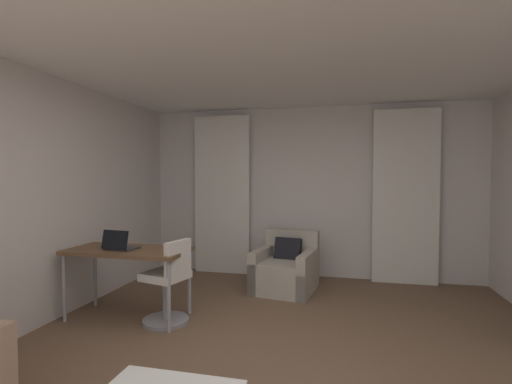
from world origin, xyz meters
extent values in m
plane|color=brown|center=(0.00, 0.00, 0.00)|extent=(12.00, 12.00, 0.00)
cube|color=silver|center=(0.00, 3.03, 1.30)|extent=(5.12, 0.06, 2.60)
cube|color=white|center=(0.00, 0.00, 2.63)|extent=(5.12, 6.12, 0.06)
cube|color=silver|center=(-1.38, 2.90, 1.25)|extent=(0.90, 0.06, 2.50)
cube|color=silver|center=(1.38, 2.90, 1.25)|extent=(0.90, 0.06, 2.50)
cube|color=#B2A899|center=(-0.25, 2.18, 0.21)|extent=(0.88, 0.94, 0.41)
cube|color=#B2A899|center=(-0.20, 2.52, 0.59)|extent=(0.78, 0.25, 0.37)
cube|color=#B2A899|center=(0.07, 2.13, 0.28)|extent=(0.24, 0.84, 0.55)
cube|color=#B2A899|center=(-0.57, 2.23, 0.28)|extent=(0.24, 0.84, 0.55)
cube|color=black|center=(-0.23, 2.30, 0.51)|extent=(0.39, 0.25, 0.37)
cube|color=brown|center=(-1.76, 0.84, 0.73)|extent=(1.30, 0.60, 0.04)
cylinder|color=#99999E|center=(-2.36, 1.09, 0.36)|extent=(0.04, 0.04, 0.71)
cylinder|color=#99999E|center=(-1.16, 1.09, 0.36)|extent=(0.04, 0.04, 0.71)
cylinder|color=#99999E|center=(-2.36, 0.59, 0.36)|extent=(0.04, 0.04, 0.71)
cylinder|color=#99999E|center=(-1.16, 0.59, 0.36)|extent=(0.04, 0.04, 0.71)
cylinder|color=gray|center=(-1.31, 0.81, 0.23)|extent=(0.06, 0.06, 0.46)
cylinder|color=gray|center=(-1.31, 0.81, 0.02)|extent=(0.48, 0.48, 0.04)
cube|color=silver|center=(-1.31, 0.81, 0.50)|extent=(0.49, 0.49, 0.08)
cube|color=silver|center=(-1.15, 0.76, 0.71)|extent=(0.15, 0.36, 0.34)
cube|color=#2D2D33|center=(-1.82, 0.82, 0.76)|extent=(0.35, 0.26, 0.02)
cube|color=black|center=(-1.83, 0.71, 0.87)|extent=(0.32, 0.09, 0.20)
camera|label=1|loc=(0.47, -2.70, 1.52)|focal=25.84mm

